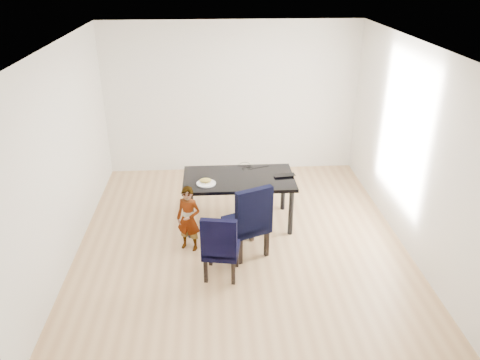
{
  "coord_description": "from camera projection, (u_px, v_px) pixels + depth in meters",
  "views": [
    {
      "loc": [
        -0.37,
        -5.6,
        3.63
      ],
      "look_at": [
        0.0,
        0.2,
        0.85
      ],
      "focal_mm": 35.0,
      "sensor_mm": 36.0,
      "label": 1
    }
  ],
  "objects": [
    {
      "name": "laptop",
      "position": [
        284.0,
        174.0,
        6.82
      ],
      "size": [
        0.33,
        0.23,
        0.02
      ],
      "primitive_type": "imported",
      "rotation": [
        0.0,
        0.0,
        3.25
      ],
      "color": "black",
      "rests_on": "dining_table"
    },
    {
      "name": "floor",
      "position": [
        241.0,
        240.0,
        6.63
      ],
      "size": [
        4.5,
        5.0,
        0.01
      ],
      "primitive_type": "cube",
      "color": "tan",
      "rests_on": "ground"
    },
    {
      "name": "chair_left",
      "position": [
        221.0,
        244.0,
        5.73
      ],
      "size": [
        0.5,
        0.51,
        0.89
      ],
      "primitive_type": "cube",
      "rotation": [
        0.0,
        0.0,
        -0.17
      ],
      "color": "black",
      "rests_on": "floor"
    },
    {
      "name": "child",
      "position": [
        189.0,
        219.0,
        6.25
      ],
      "size": [
        0.4,
        0.33,
        0.92
      ],
      "primitive_type": "imported",
      "rotation": [
        0.0,
        0.0,
        -0.38
      ],
      "color": "#D04011",
      "rests_on": "floor"
    },
    {
      "name": "sandwich",
      "position": [
        205.0,
        180.0,
        6.55
      ],
      "size": [
        0.18,
        0.11,
        0.07
      ],
      "primitive_type": "ellipsoid",
      "rotation": [
        0.0,
        0.0,
        -0.19
      ],
      "color": "gold",
      "rests_on": "plate"
    },
    {
      "name": "wall_left",
      "position": [
        63.0,
        156.0,
        5.92
      ],
      "size": [
        0.01,
        5.0,
        2.7
      ],
      "primitive_type": "cube",
      "color": "silver",
      "rests_on": "ground"
    },
    {
      "name": "dining_table",
      "position": [
        239.0,
        200.0,
        6.91
      ],
      "size": [
        1.6,
        0.9,
        0.75
      ],
      "primitive_type": "cube",
      "color": "black",
      "rests_on": "floor"
    },
    {
      "name": "ceiling",
      "position": [
        241.0,
        44.0,
        5.46
      ],
      "size": [
        4.5,
        5.0,
        0.01
      ],
      "primitive_type": "cube",
      "color": "white",
      "rests_on": "wall_back"
    },
    {
      "name": "cable_tangle",
      "position": [
        247.0,
        168.0,
        7.04
      ],
      "size": [
        0.18,
        0.18,
        0.01
      ],
      "primitive_type": "torus",
      "rotation": [
        0.0,
        0.0,
        -0.1
      ],
      "color": "black",
      "rests_on": "dining_table"
    },
    {
      "name": "wall_right",
      "position": [
        411.0,
        148.0,
        6.17
      ],
      "size": [
        0.01,
        5.0,
        2.7
      ],
      "primitive_type": "cube",
      "color": "white",
      "rests_on": "ground"
    },
    {
      "name": "plate",
      "position": [
        206.0,
        183.0,
        6.56
      ],
      "size": [
        0.34,
        0.34,
        0.02
      ],
      "primitive_type": "cylinder",
      "rotation": [
        0.0,
        0.0,
        0.3
      ],
      "color": "white",
      "rests_on": "dining_table"
    },
    {
      "name": "chair_right",
      "position": [
        246.0,
        218.0,
        6.15
      ],
      "size": [
        0.66,
        0.67,
        1.04
      ],
      "primitive_type": "cube",
      "rotation": [
        0.0,
        0.0,
        0.41
      ],
      "color": "black",
      "rests_on": "floor"
    },
    {
      "name": "wall_front",
      "position": [
        261.0,
        268.0,
        3.79
      ],
      "size": [
        4.5,
        0.01,
        2.7
      ],
      "primitive_type": "cube",
      "color": "silver",
      "rests_on": "ground"
    },
    {
      "name": "wall_back",
      "position": [
        232.0,
        99.0,
        8.3
      ],
      "size": [
        4.5,
        0.01,
        2.7
      ],
      "primitive_type": "cube",
      "color": "white",
      "rests_on": "ground"
    }
  ]
}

